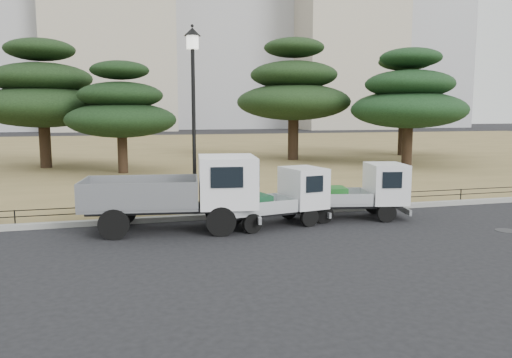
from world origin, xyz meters
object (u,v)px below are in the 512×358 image
object	(u,v)px
truck_large	(182,190)
truck_kei_rear	(360,191)
truck_kei_front	(281,197)
street_lamp	(193,90)

from	to	relation	value
truck_large	truck_kei_rear	distance (m)	5.63
truck_large	truck_kei_rear	xyz separation A→B (m)	(5.62, 0.11, -0.30)
truck_large	truck_kei_front	world-z (taller)	truck_large
truck_kei_front	truck_kei_rear	bearing A→B (deg)	-6.90
truck_kei_front	street_lamp	distance (m)	4.28
truck_kei_front	street_lamp	size ratio (longest dim) A/B	0.59
truck_kei_rear	street_lamp	world-z (taller)	street_lamp
truck_large	truck_kei_rear	bearing A→B (deg)	9.01
truck_kei_front	truck_kei_rear	world-z (taller)	truck_kei_rear
truck_large	truck_kei_front	xyz separation A→B (m)	(2.92, -0.08, -0.33)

